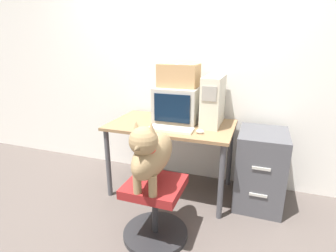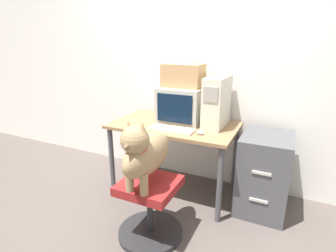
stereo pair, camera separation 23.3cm
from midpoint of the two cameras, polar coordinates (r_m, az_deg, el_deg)
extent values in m
plane|color=#564C47|center=(2.66, 0.56, -17.38)|extent=(12.00, 12.00, 0.00)
cube|color=white|center=(2.94, 7.41, 13.04)|extent=(8.00, 0.05, 2.60)
cube|color=olive|center=(2.64, 3.97, 0.14)|extent=(1.24, 0.74, 0.03)
cylinder|color=#4C4C51|center=(2.77, -9.79, -7.55)|extent=(0.05, 0.05, 0.72)
cylinder|color=#4C4C51|center=(2.37, 14.02, -12.49)|extent=(0.05, 0.05, 0.72)
cylinder|color=#4C4C51|center=(3.27, -3.41, -3.36)|extent=(0.05, 0.05, 0.72)
cylinder|color=#4C4C51|center=(2.93, 16.63, -6.64)|extent=(0.05, 0.05, 0.72)
cube|color=#B7B2A8|center=(2.71, 5.72, 4.75)|extent=(0.44, 0.42, 0.35)
cube|color=black|center=(2.51, 4.03, 3.77)|extent=(0.36, 0.01, 0.28)
cube|color=beige|center=(2.59, 13.18, 5.17)|extent=(0.18, 0.45, 0.48)
cube|color=#9E998E|center=(2.34, 12.09, 6.67)|extent=(0.13, 0.01, 0.13)
cube|color=beige|center=(2.43, 3.60, -0.76)|extent=(0.42, 0.15, 0.02)
cube|color=beige|center=(2.42, 3.61, -0.45)|extent=(0.39, 0.13, 0.00)
ellipsoid|color=silver|center=(2.35, 9.87, -1.47)|extent=(0.07, 0.05, 0.04)
cylinder|color=#262628|center=(2.35, -0.80, -22.16)|extent=(0.53, 0.53, 0.04)
cylinder|color=#262628|center=(2.22, -0.83, -17.94)|extent=(0.05, 0.05, 0.39)
cube|color=maroon|center=(2.10, -0.85, -12.88)|extent=(0.43, 0.42, 0.07)
ellipsoid|color=#9E7F56|center=(1.96, -1.09, -6.24)|extent=(0.22, 0.59, 0.30)
cylinder|color=#9E7F56|center=(1.93, -4.91, -11.91)|extent=(0.06, 0.06, 0.16)
cylinder|color=#9E7F56|center=(1.88, -1.66, -12.72)|extent=(0.06, 0.06, 0.16)
sphere|color=#9E7F56|center=(1.77, -3.50, -3.09)|extent=(0.20, 0.20, 0.20)
cone|color=brown|center=(1.70, -4.95, -4.52)|extent=(0.09, 0.10, 0.09)
cone|color=#9E7F56|center=(1.77, -4.95, -0.15)|extent=(0.07, 0.07, 0.09)
cone|color=#9E7F56|center=(1.72, -1.79, -0.62)|extent=(0.07, 0.07, 0.09)
torus|color=red|center=(1.81, -3.07, -5.05)|extent=(0.14, 0.14, 0.02)
cube|color=#4C4C51|center=(2.66, 22.53, -9.54)|extent=(0.44, 0.54, 0.74)
cube|color=beige|center=(2.36, 22.44, -9.57)|extent=(0.15, 0.01, 0.02)
cube|color=beige|center=(2.48, 21.72, -14.93)|extent=(0.15, 0.01, 0.02)
cube|color=tan|center=(2.66, 5.92, 10.86)|extent=(0.39, 0.26, 0.23)
cube|color=beige|center=(2.65, 6.00, 13.33)|extent=(0.04, 0.26, 0.00)
camera|label=1|loc=(0.12, -87.14, 0.91)|focal=28.00mm
camera|label=2|loc=(0.12, 92.86, -0.91)|focal=28.00mm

